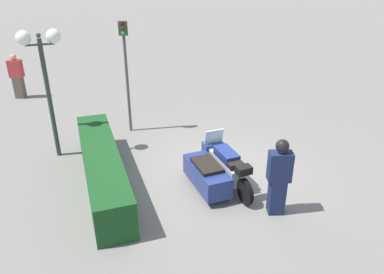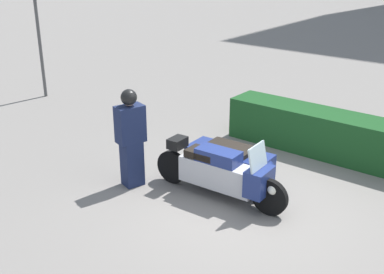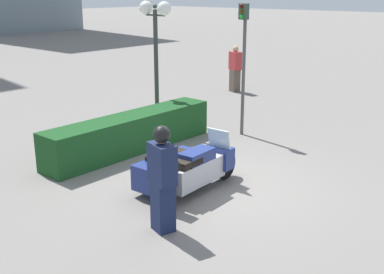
{
  "view_description": "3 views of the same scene",
  "coord_description": "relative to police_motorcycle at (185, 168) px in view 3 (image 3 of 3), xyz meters",
  "views": [
    {
      "loc": [
        -7.81,
        3.36,
        5.15
      ],
      "look_at": [
        0.16,
        0.64,
        1.08
      ],
      "focal_mm": 35.0,
      "sensor_mm": 36.0,
      "label": 1
    },
    {
      "loc": [
        3.73,
        -6.09,
        4.05
      ],
      "look_at": [
        -1.19,
        0.15,
        0.88
      ],
      "focal_mm": 45.0,
      "sensor_mm": 36.0,
      "label": 2
    },
    {
      "loc": [
        -7.05,
        -5.68,
        3.82
      ],
      "look_at": [
        -0.38,
        0.16,
        1.09
      ],
      "focal_mm": 45.0,
      "sensor_mm": 36.0,
      "label": 3
    }
  ],
  "objects": [
    {
      "name": "officer_rider",
      "position": [
        -1.51,
        -0.88,
        0.49
      ],
      "size": [
        0.42,
        0.55,
        1.79
      ],
      "rotation": [
        0.0,
        0.0,
        -0.29
      ],
      "color": "#192347",
      "rests_on": "ground"
    },
    {
      "name": "police_motorcycle",
      "position": [
        0.0,
        0.0,
        0.0
      ],
      "size": [
        2.58,
        1.16,
        1.15
      ],
      "rotation": [
        0.0,
        0.0,
        0.05
      ],
      "color": "black",
      "rests_on": "ground"
    },
    {
      "name": "hedge_bush_curbside",
      "position": [
        0.93,
        2.59,
        -0.0
      ],
      "size": [
        4.79,
        0.84,
        0.9
      ],
      "primitive_type": "cube",
      "color": "#19471E",
      "rests_on": "ground"
    },
    {
      "name": "pedestrian_bystander",
      "position": [
        8.43,
        4.98,
        0.43
      ],
      "size": [
        0.47,
        0.58,
        1.77
      ],
      "rotation": [
        0.0,
        0.0,
        2.75
      ],
      "color": "brown",
      "rests_on": "ground"
    },
    {
      "name": "twin_lamp_post",
      "position": [
        2.85,
        3.63,
        2.36
      ],
      "size": [
        0.37,
        1.08,
        3.52
      ],
      "color": "#2D3833",
      "rests_on": "ground"
    },
    {
      "name": "traffic_light_near",
      "position": [
        3.82,
        1.37,
        1.83
      ],
      "size": [
        0.22,
        0.29,
        3.48
      ],
      "rotation": [
        0.0,
        0.0,
        2.9
      ],
      "color": "#4C4C4C",
      "rests_on": "ground"
    },
    {
      "name": "ground_plane",
      "position": [
        0.46,
        -0.29,
        -0.45
      ],
      "size": [
        160.0,
        160.0,
        0.0
      ],
      "primitive_type": "plane",
      "color": "slate"
    }
  ]
}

